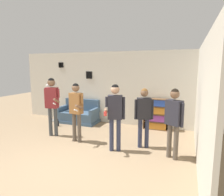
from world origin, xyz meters
The scene contains 12 objects.
ground_plane centered at (0.00, 0.00, 0.00)m, with size 20.00×20.00×0.00m, color #937A5B.
wall_back centered at (0.00, 3.81, 1.35)m, with size 8.05×0.08×2.70m.
wall_right centered at (2.85, 1.89, 1.35)m, with size 0.06×6.18×2.70m.
couch centered at (-1.36, 3.39, 0.29)m, with size 1.53×0.80×0.88m.
bookshelf centered at (1.59, 3.59, 0.53)m, with size 0.86×0.30×1.07m.
floor_lamp centered at (-2.44, 3.17, 1.21)m, with size 0.48×0.28×1.58m.
person_player_foreground_left centered at (-1.31, 1.75, 1.13)m, with size 0.55×0.45×1.81m.
person_player_foreground_center centered at (-0.37, 1.58, 1.04)m, with size 0.50×0.50×1.69m.
person_watcher_holding_cup centered at (0.88, 1.37, 1.06)m, with size 0.48×0.52×1.72m.
person_spectator_near_bookshelf centered at (1.51, 1.85, 0.97)m, with size 0.47×0.32×1.60m.
person_spectator_far_right centered at (2.29, 1.45, 1.02)m, with size 0.44×0.35×1.66m.
bottle_on_floor centered at (-1.80, 2.65, 0.11)m, with size 0.07×0.07×0.27m.
Camera 1 is at (2.56, -3.21, 2.14)m, focal length 32.00 mm.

